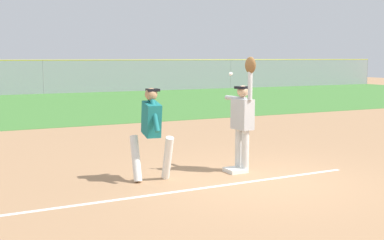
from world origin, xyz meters
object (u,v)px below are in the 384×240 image
at_px(fielder, 243,116).
at_px(baseball, 231,74).
at_px(parked_car_white, 137,78).
at_px(runner, 152,127).
at_px(first_base, 235,170).
at_px(parked_car_black, 62,80).

xyz_separation_m(fielder, baseball, (-0.27, 0.04, 0.83)).
bearing_deg(parked_car_white, fielder, -106.65).
height_order(fielder, runner, fielder).
bearing_deg(parked_car_white, runner, -110.30).
height_order(first_base, parked_car_black, parked_car_black).
bearing_deg(fielder, first_base, -8.64).
distance_m(baseball, parked_car_black, 27.34).
bearing_deg(parked_car_black, baseball, -100.28).
bearing_deg(baseball, parked_car_black, 85.82).
distance_m(runner, parked_car_white, 29.23).
bearing_deg(baseball, parked_car_white, 74.47).
bearing_deg(baseball, fielder, -7.54).
distance_m(fielder, parked_car_white, 28.75).
bearing_deg(parked_car_black, first_base, -100.04).
bearing_deg(parked_car_black, fielder, -99.71).
bearing_deg(parked_car_white, parked_car_black, -176.76).
relative_size(fielder, runner, 1.33).
xyz_separation_m(runner, parked_car_white, (9.34, 27.69, -0.32)).
height_order(runner, parked_car_black, runner).
xyz_separation_m(baseball, parked_car_white, (7.71, 27.73, -1.27)).
distance_m(first_base, fielder, 1.09).
height_order(first_base, runner, runner).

